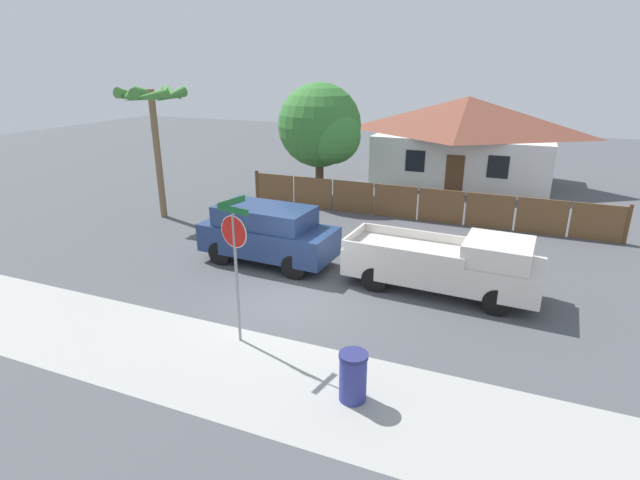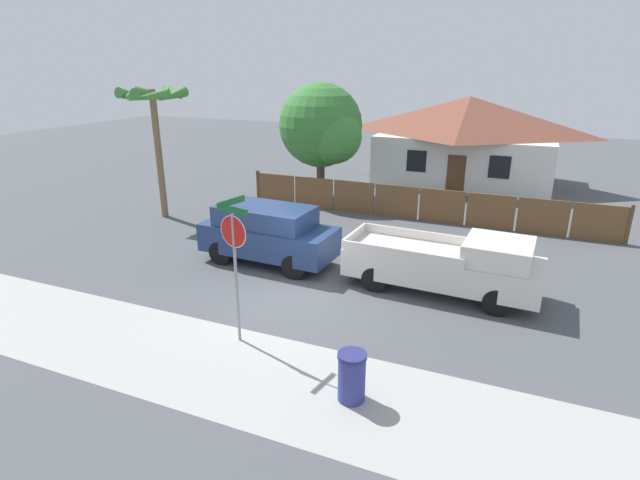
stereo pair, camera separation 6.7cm
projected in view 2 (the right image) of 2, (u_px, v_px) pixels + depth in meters
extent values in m
plane|color=#4C4F54|center=(293.00, 299.00, 14.17)|extent=(80.00, 80.00, 0.00)
cube|color=#A3A39E|center=(222.00, 366.00, 11.05)|extent=(36.00, 3.20, 0.01)
cube|color=brown|center=(276.00, 189.00, 23.62)|extent=(1.87, 0.06, 1.41)
cube|color=brown|center=(314.00, 193.00, 22.91)|extent=(1.87, 0.06, 1.41)
cube|color=brown|center=(354.00, 197.00, 22.20)|extent=(1.87, 0.06, 1.41)
cube|color=brown|center=(396.00, 202.00, 21.48)|extent=(1.87, 0.06, 1.41)
cube|color=brown|center=(442.00, 206.00, 20.77)|extent=(1.87, 0.06, 1.41)
cube|color=brown|center=(490.00, 211.00, 20.05)|extent=(1.87, 0.06, 1.41)
cube|color=brown|center=(543.00, 217.00, 19.34)|extent=(1.87, 0.06, 1.41)
cube|color=brown|center=(599.00, 223.00, 18.63)|extent=(1.87, 0.06, 1.41)
cube|color=brown|center=(258.00, 186.00, 23.97)|extent=(0.12, 0.12, 1.51)
cube|color=brown|center=(629.00, 225.00, 18.25)|extent=(0.12, 0.12, 1.51)
cube|color=white|center=(465.00, 158.00, 27.75)|extent=(9.06, 6.16, 2.69)
pyramid|color=brown|center=(469.00, 115.00, 26.96)|extent=(9.79, 6.66, 1.97)
cube|color=black|center=(416.00, 161.00, 25.73)|extent=(1.00, 0.04, 1.10)
cube|color=black|center=(500.00, 167.00, 24.23)|extent=(1.00, 0.04, 1.10)
cube|color=brown|center=(456.00, 175.00, 25.17)|extent=(0.90, 0.04, 2.00)
cylinder|color=brown|center=(321.00, 177.00, 24.69)|extent=(0.40, 0.40, 2.04)
sphere|color=#387A33|center=(321.00, 125.00, 23.85)|extent=(3.99, 3.99, 3.99)
sphere|color=#3C8437|center=(334.00, 136.00, 23.22)|extent=(2.59, 2.59, 2.59)
cylinder|color=brown|center=(159.00, 155.00, 20.96)|extent=(0.28, 0.28, 5.35)
cone|color=#428438|center=(171.00, 96.00, 19.80)|extent=(0.44, 1.76, 0.70)
cone|color=#428438|center=(175.00, 95.00, 20.68)|extent=(1.75, 1.26, 0.70)
cone|color=#428438|center=(157.00, 94.00, 21.03)|extent=(1.75, 1.26, 0.70)
cone|color=#428438|center=(134.00, 95.00, 20.49)|extent=(0.44, 1.76, 0.70)
cone|color=#428438|center=(129.00, 96.00, 19.61)|extent=(1.75, 1.26, 0.70)
cone|color=#428438|center=(148.00, 97.00, 19.26)|extent=(1.75, 1.26, 0.70)
cube|color=navy|center=(269.00, 239.00, 16.53)|extent=(4.57, 2.07, 0.93)
cube|color=navy|center=(265.00, 216.00, 16.31)|extent=(3.22, 1.86, 0.64)
cube|color=black|center=(306.00, 222.00, 15.70)|extent=(0.14, 1.63, 0.54)
cylinder|color=black|center=(317.00, 250.00, 16.80)|extent=(0.79, 0.22, 0.79)
cylinder|color=black|center=(294.00, 267.00, 15.41)|extent=(0.79, 0.22, 0.79)
cylinder|color=black|center=(248.00, 238.00, 17.94)|extent=(0.79, 0.22, 0.79)
cylinder|color=black|center=(221.00, 253.00, 16.55)|extent=(0.79, 0.22, 0.79)
cube|color=silver|center=(441.00, 267.00, 14.47)|extent=(5.62, 2.20, 0.81)
cube|color=silver|center=(499.00, 252.00, 13.61)|extent=(1.85, 1.86, 0.61)
cube|color=silver|center=(419.00, 235.00, 15.45)|extent=(3.48, 0.25, 0.28)
cube|color=silver|center=(401.00, 254.00, 13.89)|extent=(3.48, 0.25, 0.28)
cube|color=silver|center=(354.00, 235.00, 15.40)|extent=(0.17, 1.83, 0.28)
cylinder|color=black|center=(505.00, 278.00, 14.62)|extent=(0.76, 0.22, 0.76)
cylinder|color=black|center=(497.00, 302.00, 13.17)|extent=(0.76, 0.22, 0.76)
cylinder|color=black|center=(393.00, 260.00, 16.03)|extent=(0.76, 0.22, 0.76)
cylinder|color=black|center=(375.00, 279.00, 14.58)|extent=(0.76, 0.22, 0.76)
cylinder|color=gray|center=(236.00, 280.00, 11.57)|extent=(0.07, 0.07, 3.19)
cylinder|color=red|center=(233.00, 232.00, 11.18)|extent=(0.71, 0.16, 0.72)
cylinder|color=white|center=(233.00, 232.00, 11.18)|extent=(0.75, 0.16, 0.76)
cube|color=#19602D|center=(232.00, 210.00, 11.01)|extent=(0.91, 0.20, 0.15)
cube|color=#19602D|center=(231.00, 202.00, 10.95)|extent=(0.19, 0.82, 0.15)
cylinder|color=navy|center=(352.00, 379.00, 9.81)|extent=(0.54, 0.54, 0.97)
cylinder|color=navy|center=(352.00, 356.00, 9.64)|extent=(0.58, 0.58, 0.08)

